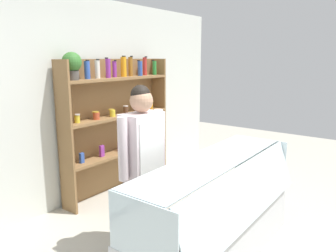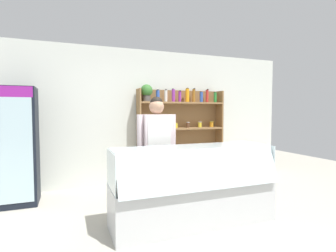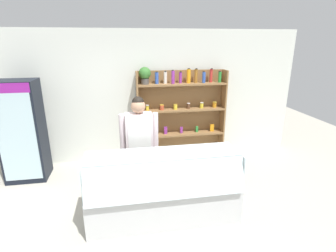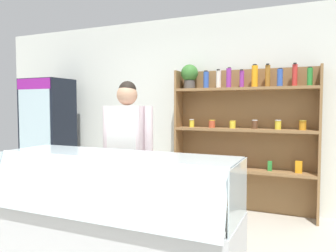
% 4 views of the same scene
% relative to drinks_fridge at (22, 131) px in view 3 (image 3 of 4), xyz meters
% --- Properties ---
extents(ground_plane, '(12.00, 12.00, 0.00)m').
position_rel_drinks_fridge_xyz_m(ground_plane, '(2.15, -1.68, -0.92)').
color(ground_plane, '#B7B2A3').
extents(back_wall, '(6.80, 0.10, 2.70)m').
position_rel_drinks_fridge_xyz_m(back_wall, '(2.15, 0.58, 0.43)').
color(back_wall, silver).
rests_on(back_wall, ground).
extents(drinks_fridge, '(0.70, 0.56, 1.84)m').
position_rel_drinks_fridge_xyz_m(drinks_fridge, '(0.00, 0.00, 0.00)').
color(drinks_fridge, black).
rests_on(drinks_fridge, ground).
extents(shelving_unit, '(1.85, 0.29, 1.99)m').
position_rel_drinks_fridge_xyz_m(shelving_unit, '(2.95, 0.39, 0.20)').
color(shelving_unit, olive).
rests_on(shelving_unit, ground).
extents(deli_display_case, '(2.11, 0.71, 1.01)m').
position_rel_drinks_fridge_xyz_m(deli_display_case, '(2.30, -1.63, -0.60)').
color(deli_display_case, silver).
rests_on(deli_display_case, ground).
extents(shop_clerk, '(0.60, 0.25, 1.68)m').
position_rel_drinks_fridge_xyz_m(shop_clerk, '(2.03, -0.97, 0.07)').
color(shop_clerk, '#4C4233').
rests_on(shop_clerk, ground).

